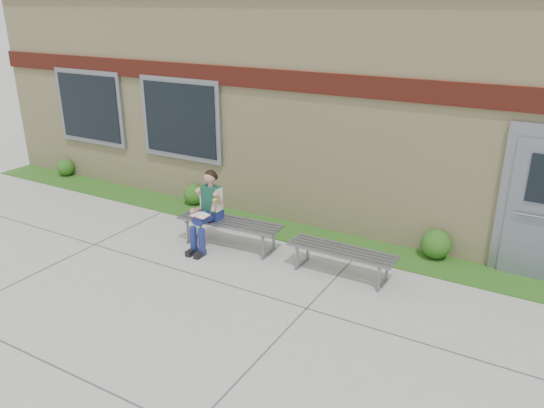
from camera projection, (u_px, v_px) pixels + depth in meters
The scene contains 9 objects.
ground at pixel (224, 306), 7.16m from camera, with size 80.00×80.00×0.00m, color #9E9E99.
grass_strip at pixel (309, 236), 9.26m from camera, with size 16.00×0.80×0.02m, color #1A5115.
school_building at pixel (381, 89), 11.26m from camera, with size 16.20×6.22×4.20m.
bench_left at pixel (230, 227), 8.79m from camera, with size 1.81×0.63×0.46m.
bench_right at pixel (342, 255), 7.87m from camera, with size 1.63×0.46×0.42m.
girl at pixel (207, 208), 8.65m from camera, with size 0.46×0.76×1.31m.
shrub_west at pixel (66, 167), 12.40m from camera, with size 0.39×0.39×0.39m, color #1A5115.
shrub_mid at pixel (194, 194), 10.64m from camera, with size 0.41×0.41×0.41m, color #1A5115.
shrub_east at pixel (436, 244), 8.39m from camera, with size 0.47×0.47×0.47m, color #1A5115.
Camera 1 is at (3.65, -5.05, 3.85)m, focal length 35.00 mm.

